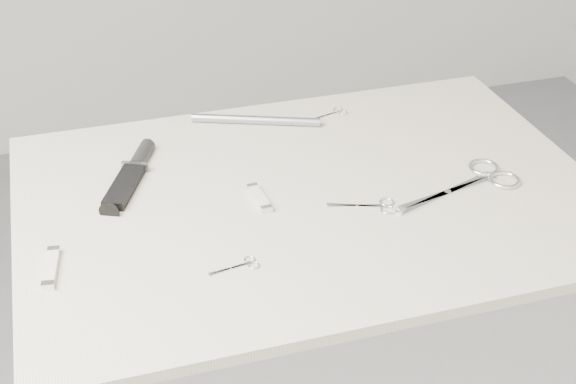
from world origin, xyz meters
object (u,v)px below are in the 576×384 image
object	(u,v)px
plinth	(307,384)
pocket_knife_a	(51,268)
embroidery_scissors_b	(332,114)
metal_rail	(256,120)
sheathed_knife	(132,172)
large_shears	(478,180)
embroidery_scissors_a	(374,206)
pocket_knife_b	(259,198)
tiny_scissors	(240,266)

from	to	relation	value
plinth	pocket_knife_a	bearing A→B (deg)	-167.69
embroidery_scissors_b	metal_rail	bearing A→B (deg)	161.86
embroidery_scissors_b	sheathed_knife	distance (m)	0.44
large_shears	sheathed_knife	xyz separation A→B (m)	(-0.58, 0.20, 0.00)
pocket_knife_a	metal_rail	world-z (taller)	metal_rail
large_shears	embroidery_scissors_a	bearing A→B (deg)	169.89
large_shears	metal_rail	size ratio (longest dim) A/B	0.97
plinth	pocket_knife_b	distance (m)	0.48
plinth	embroidery_scissors_b	size ratio (longest dim) A/B	10.18
plinth	embroidery_scissors_b	bearing A→B (deg)	63.22
sheathed_knife	pocket_knife_a	xyz separation A→B (m)	(-0.15, -0.24, -0.00)
plinth	large_shears	distance (m)	0.56
plinth	pocket_knife_a	distance (m)	0.66
tiny_scissors	pocket_knife_b	size ratio (longest dim) A/B	0.95
embroidery_scissors_a	plinth	bearing A→B (deg)	157.40
tiny_scissors	sheathed_knife	xyz separation A→B (m)	(-0.12, 0.31, 0.01)
sheathed_knife	metal_rail	size ratio (longest dim) A/B	0.80
sheathed_knife	metal_rail	bearing A→B (deg)	-39.29
embroidery_scissors_a	tiny_scissors	distance (m)	0.27
embroidery_scissors_b	sheathed_knife	xyz separation A→B (m)	(-0.42, -0.12, 0.01)
plinth	tiny_scissors	size ratio (longest dim) A/B	11.30
large_shears	pocket_knife_b	xyz separation A→B (m)	(-0.39, 0.05, 0.00)
tiny_scissors	pocket_knife_a	distance (m)	0.28
embroidery_scissors_a	sheathed_knife	size ratio (longest dim) A/B	0.55
large_shears	tiny_scissors	distance (m)	0.47
plinth	tiny_scissors	xyz separation A→B (m)	(-0.17, -0.17, 0.47)
tiny_scissors	pocket_knife_b	world-z (taller)	pocket_knife_b
embroidery_scissors_b	pocket_knife_b	xyz separation A→B (m)	(-0.23, -0.27, 0.00)
plinth	sheathed_knife	distance (m)	0.58
embroidery_scissors_a	pocket_knife_b	distance (m)	0.19
large_shears	pocket_knife_a	distance (m)	0.74
pocket_knife_a	pocket_knife_b	bearing A→B (deg)	-66.23
tiny_scissors	embroidery_scissors_b	bearing A→B (deg)	46.25
pocket_knife_a	pocket_knife_b	world-z (taller)	pocket_knife_a
tiny_scissors	pocket_knife_a	size ratio (longest dim) A/B	0.81
large_shears	embroidery_scissors_a	size ratio (longest dim) A/B	2.18
sheathed_knife	metal_rail	xyz separation A→B (m)	(0.26, 0.13, 0.00)
embroidery_scissors_b	embroidery_scissors_a	bearing A→B (deg)	-114.17
large_shears	embroidery_scissors_a	world-z (taller)	large_shears
embroidery_scissors_a	metal_rail	size ratio (longest dim) A/B	0.44
large_shears	embroidery_scissors_a	xyz separation A→B (m)	(-0.21, -0.02, -0.00)
large_shears	metal_rail	bearing A→B (deg)	118.67
tiny_scissors	pocket_knife_a	xyz separation A→B (m)	(-0.27, 0.07, 0.00)
plinth	tiny_scissors	distance (m)	0.53
embroidery_scissors_a	pocket_knife_a	size ratio (longest dim) A/B	1.16
tiny_scissors	metal_rail	xyz separation A→B (m)	(0.14, 0.44, 0.01)
pocket_knife_a	embroidery_scissors_a	bearing A→B (deg)	-79.08
plinth	pocket_knife_a	xyz separation A→B (m)	(-0.44, -0.10, 0.48)
embroidery_scissors_a	pocket_knife_b	bearing A→B (deg)	176.33
large_shears	sheathed_knife	size ratio (longest dim) A/B	1.20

